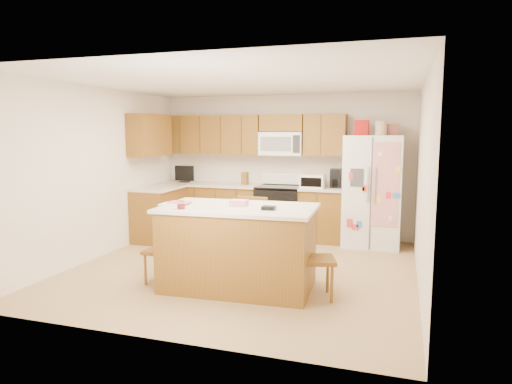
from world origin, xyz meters
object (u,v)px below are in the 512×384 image
(stove, at_px, (280,211))
(windsor_chair_right, at_px, (315,259))
(windsor_chair_back, at_px, (256,235))
(island, at_px, (238,247))
(refrigerator, at_px, (373,190))
(windsor_chair_left, at_px, (163,250))

(stove, distance_m, windsor_chair_right, 2.93)
(stove, xyz_separation_m, windsor_chair_back, (0.17, -1.90, 0.01))
(island, relative_size, windsor_chair_back, 1.83)
(stove, height_order, island, stove)
(island, distance_m, windsor_chair_right, 0.93)
(windsor_chair_right, bearing_deg, refrigerator, 80.38)
(windsor_chair_left, height_order, windsor_chair_back, windsor_chair_back)
(windsor_chair_left, bearing_deg, refrigerator, 49.42)
(island, height_order, windsor_chair_back, island)
(island, bearing_deg, windsor_chair_right, -3.18)
(windsor_chair_right, bearing_deg, island, 176.82)
(refrigerator, distance_m, island, 2.97)
(windsor_chair_left, xyz_separation_m, windsor_chair_right, (1.87, 0.07, 0.04))
(island, xyz_separation_m, windsor_chair_left, (-0.95, -0.12, -0.09))
(refrigerator, relative_size, island, 1.10)
(island, bearing_deg, stove, 94.18)
(island, relative_size, windsor_chair_right, 1.96)
(refrigerator, distance_m, windsor_chair_right, 2.72)
(stove, relative_size, refrigerator, 0.55)
(refrigerator, height_order, island, refrigerator)
(windsor_chair_back, bearing_deg, windsor_chair_left, -136.75)
(stove, relative_size, windsor_chair_back, 1.11)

